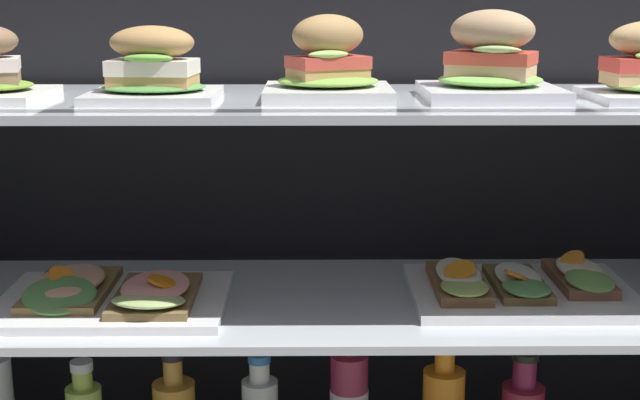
# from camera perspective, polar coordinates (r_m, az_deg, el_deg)

# --- Properties ---
(case_frame) EXTENTS (1.39, 0.45, 0.90)m
(case_frame) POSITION_cam_1_polar(r_m,az_deg,el_deg) (1.47, -0.04, 0.43)
(case_frame) COLOR gray
(case_frame) RESTS_ON ground
(riser_lower_tier) EXTENTS (1.32, 0.38, 0.30)m
(riser_lower_tier) POSITION_cam_1_polar(r_m,az_deg,el_deg) (1.45, 0.00, -12.37)
(riser_lower_tier) COLOR silver
(riser_lower_tier) RESTS_ON case_base_deck
(shelf_lower_glass) EXTENTS (1.34, 0.40, 0.01)m
(shelf_lower_glass) POSITION_cam_1_polar(r_m,az_deg,el_deg) (1.39, 0.00, -6.46)
(shelf_lower_glass) COLOR silver
(shelf_lower_glass) RESTS_ON riser_lower_tier
(riser_upper_tier) EXTENTS (1.32, 0.38, 0.30)m
(riser_upper_tier) POSITION_cam_1_polar(r_m,az_deg,el_deg) (1.35, 0.00, -0.26)
(riser_upper_tier) COLOR silver
(riser_upper_tier) RESTS_ON shelf_lower_glass
(shelf_upper_glass) EXTENTS (1.34, 0.40, 0.01)m
(shelf_upper_glass) POSITION_cam_1_polar(r_m,az_deg,el_deg) (1.32, 0.00, 6.28)
(shelf_upper_glass) COLOR silver
(shelf_upper_glass) RESTS_ON riser_upper_tier
(plated_roll_sandwich_center) EXTENTS (0.18, 0.18, 0.11)m
(plated_roll_sandwich_center) POSITION_cam_1_polar(r_m,az_deg,el_deg) (1.31, -10.60, 8.06)
(plated_roll_sandwich_center) COLOR white
(plated_roll_sandwich_center) RESTS_ON shelf_upper_glass
(plated_roll_sandwich_mid_right) EXTENTS (0.18, 0.18, 0.12)m
(plated_roll_sandwich_mid_right) POSITION_cam_1_polar(r_m,az_deg,el_deg) (1.30, 0.51, 8.28)
(plated_roll_sandwich_mid_right) COLOR white
(plated_roll_sandwich_mid_right) RESTS_ON shelf_upper_glass
(plated_roll_sandwich_right_of_center) EXTENTS (0.20, 0.20, 0.13)m
(plated_roll_sandwich_right_of_center) POSITION_cam_1_polar(r_m,az_deg,el_deg) (1.33, 10.85, 8.35)
(plated_roll_sandwich_right_of_center) COLOR white
(plated_roll_sandwich_right_of_center) RESTS_ON shelf_upper_glass
(open_sandwich_tray_right_of_center) EXTENTS (0.34, 0.25, 0.06)m
(open_sandwich_tray_right_of_center) POSITION_cam_1_polar(r_m,az_deg,el_deg) (1.38, -13.18, -5.90)
(open_sandwich_tray_right_of_center) COLOR white
(open_sandwich_tray_right_of_center) RESTS_ON shelf_lower_glass
(open_sandwich_tray_far_left) EXTENTS (0.34, 0.25, 0.06)m
(open_sandwich_tray_far_left) POSITION_cam_1_polar(r_m,az_deg,el_deg) (1.42, 12.57, -5.32)
(open_sandwich_tray_far_left) COLOR white
(open_sandwich_tray_far_left) RESTS_ON shelf_lower_glass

